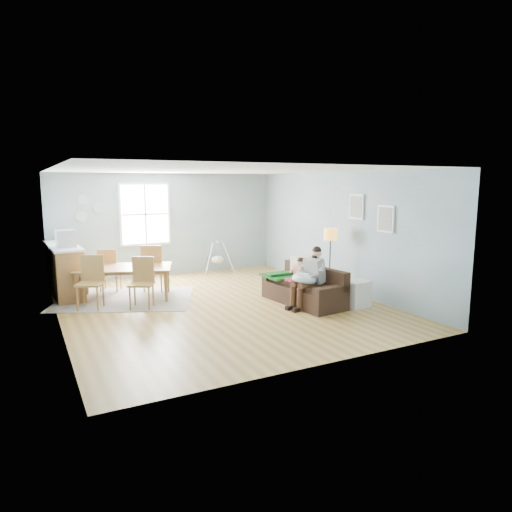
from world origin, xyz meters
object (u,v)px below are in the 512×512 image
dining_table (125,283)px  baby_swing (218,259)px  storage_cube (356,294)px  chair_nw (109,267)px  chair_ne (153,264)px  counter (64,270)px  toddler (297,272)px  chair_sw (91,278)px  father (310,275)px  monitor (66,239)px  sofa (305,290)px  chair_se (142,279)px  floor_lamp (330,240)px

dining_table → baby_swing: size_ratio=1.93×
storage_cube → chair_nw: 5.49m
chair_ne → counter: 1.91m
storage_cube → chair_nw: chair_nw is taller
toddler → chair_sw: size_ratio=0.69×
baby_swing → toddler: bearing=-85.5°
father → monitor: size_ratio=3.01×
chair_sw → chair_nw: size_ratio=1.06×
sofa → dining_table: size_ratio=0.99×
storage_cube → monitor: monitor is taller
sofa → monitor: bearing=148.4°
counter → baby_swing: size_ratio=1.99×
storage_cube → monitor: size_ratio=1.31×
sofa → dining_table: bearing=147.5°
counter → monitor: (0.04, -0.38, 0.73)m
sofa → dining_table: 3.83m
storage_cube → monitor: bearing=146.5°
storage_cube → chair_nw: (-4.16, 3.57, 0.31)m
baby_swing → chair_se: bearing=-136.4°
father → counter: size_ratio=0.60×
counter → baby_swing: (3.96, 0.76, -0.18)m
chair_ne → counter: (-1.82, 0.56, -0.06)m
floor_lamp → baby_swing: (-1.33, 3.31, -0.83)m
floor_lamp → chair_ne: (-3.47, 1.99, -0.59)m
floor_lamp → chair_ne: bearing=150.1°
dining_table → chair_ne: chair_ne is taller
floor_lamp → chair_sw: size_ratio=1.40×
father → baby_swing: size_ratio=1.19×
floor_lamp → baby_swing: floor_lamp is taller
chair_se → chair_ne: size_ratio=0.94×
toddler → counter: bearing=146.1°
storage_cube → father: bearing=153.8°
toddler → chair_sw: bearing=159.2°
sofa → monitor: 5.15m
dining_table → chair_sw: bearing=-131.0°
storage_cube → chair_ne: size_ratio=0.49×
chair_nw → monitor: monitor is taller
counter → dining_table: bearing=-41.3°
toddler → chair_nw: 4.29m
storage_cube → chair_ne: bearing=135.9°
chair_se → baby_swing: (2.68, 2.55, -0.20)m
toddler → chair_nw: chair_nw is taller
chair_se → monitor: monitor is taller
floor_lamp → counter: bearing=154.3°
chair_ne → monitor: (-1.79, 0.18, 0.67)m
dining_table → counter: (-1.10, 0.97, 0.22)m
chair_ne → chair_sw: bearing=-150.2°
floor_lamp → counter: (-5.29, 2.55, -0.65)m
chair_ne → baby_swing: chair_ne is taller
father → floor_lamp: (1.05, 0.76, 0.57)m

